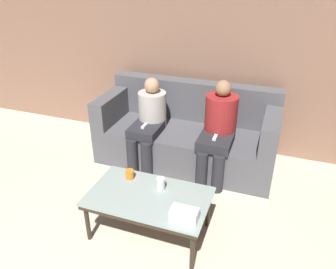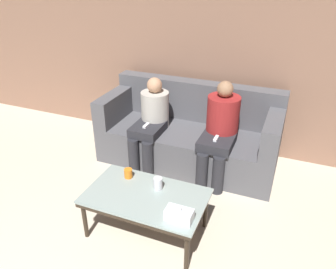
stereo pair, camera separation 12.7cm
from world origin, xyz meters
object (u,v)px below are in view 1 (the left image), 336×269
Objects in this scene: couch at (187,134)px; tissue_box at (184,214)px; cup_near_right at (161,184)px; seated_person_left_end at (149,120)px; cup_near_left at (130,174)px; seated_person_mid_left at (218,127)px; coffee_table at (149,199)px.

couch reaches higher than tissue_box.
seated_person_left_end is at bearing 117.76° from cup_near_right.
seated_person_mid_left is at bearing 57.09° from cup_near_left.
tissue_box is 1.34m from seated_person_mid_left.
seated_person_mid_left reaches higher than tissue_box.
cup_near_right is at bearing 63.64° from coffee_table.
tissue_box is (0.32, -0.31, -0.01)m from cup_near_right.
tissue_box is at bearing -25.34° from coffee_table.
coffee_table is 0.43m from tissue_box.
cup_near_left is 0.33m from cup_near_right.
cup_near_left is 0.98m from seated_person_left_end.
seated_person_mid_left is at bearing 1.18° from seated_person_left_end.
cup_near_left reaches higher than coffee_table.
cup_near_left is 0.74m from tissue_box.
cup_near_right is 1.14m from seated_person_left_end.
couch is 2.01× the size of seated_person_left_end.
coffee_table is 1.24m from seated_person_left_end.
cup_near_left is 0.08× the size of seated_person_left_end.
tissue_box is at bearing -29.23° from cup_near_left.
cup_near_left is at bearing 150.77° from tissue_box.
seated_person_left_end reaches higher than cup_near_right.
cup_near_right is at bearing -84.60° from couch.
seated_person_left_end is at bearing 122.81° from tissue_box.
couch is at bearing 92.25° from coffee_table.
seated_person_left_end reaches higher than couch.
coffee_table is at bearing 154.66° from tissue_box.
cup_near_right is 0.10× the size of seated_person_mid_left.
coffee_table is at bearing -67.63° from seated_person_left_end.
seated_person_mid_left is at bearing 72.63° from coffee_table.
tissue_box is at bearing -44.09° from cup_near_right.
seated_person_mid_left is (0.63, 0.97, 0.15)m from cup_near_left.
cup_near_left is (-0.21, -1.18, 0.12)m from couch.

